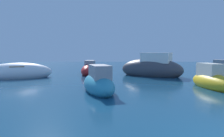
{
  "coord_description": "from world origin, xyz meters",
  "views": [
    {
      "loc": [
        -3.27,
        -4.17,
        2.14
      ],
      "look_at": [
        -3.24,
        11.83,
        0.83
      ],
      "focal_mm": 32.86,
      "sensor_mm": 36.0,
      "label": 1
    }
  ],
  "objects": [
    {
      "name": "moored_boat_1",
      "position": [
        0.25,
        13.91,
        0.68
      ],
      "size": [
        5.98,
        4.7,
        2.53
      ],
      "rotation": [
        0.0,
        0.0,
        2.63
      ],
      "color": "#3F3F47",
      "rests_on": "ground"
    },
    {
      "name": "moored_boat_8",
      "position": [
        2.66,
        7.9,
        0.43
      ],
      "size": [
        1.7,
        3.95,
        1.7
      ],
      "rotation": [
        0.0,
        0.0,
        4.83
      ],
      "color": "gold",
      "rests_on": "ground"
    },
    {
      "name": "moored_boat_4",
      "position": [
        -4.0,
        6.7,
        0.45
      ],
      "size": [
        2.5,
        4.11,
        1.74
      ],
      "rotation": [
        0.0,
        0.0,
        1.87
      ],
      "color": "teal",
      "rests_on": "ground"
    },
    {
      "name": "moored_boat_7",
      "position": [
        6.23,
        14.26,
        0.41
      ],
      "size": [
        3.3,
        3.08,
        1.7
      ],
      "rotation": [
        0.0,
        0.0,
        2.44
      ],
      "color": "#197233",
      "rests_on": "ground"
    },
    {
      "name": "moored_boat_9",
      "position": [
        -5.42,
        15.26,
        0.41
      ],
      "size": [
        1.71,
        3.71,
        1.6
      ],
      "rotation": [
        0.0,
        0.0,
        4.63
      ],
      "color": "#B21E1E",
      "rests_on": "ground"
    },
    {
      "name": "moored_boat_2",
      "position": [
        -10.93,
        12.36,
        0.45
      ],
      "size": [
        5.63,
        3.61,
        1.62
      ],
      "rotation": [
        0.0,
        0.0,
        3.51
      ],
      "color": "white",
      "rests_on": "ground"
    }
  ]
}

